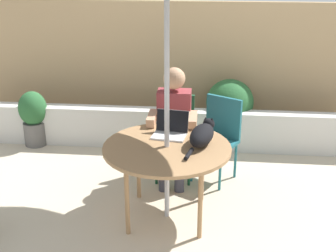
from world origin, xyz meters
The scene contains 11 objects.
ground_plane centered at (0.00, 0.00, 0.00)m, with size 14.00×14.00×0.00m, color #BCAD93.
fence_back centered at (0.00, 2.17, 0.85)m, with size 5.76×0.08×1.69m, color tan.
planter_wall_low centered at (0.00, 1.54, 0.24)m, with size 5.18×0.20×0.49m, color beige.
patio_table centered at (0.00, 0.00, 0.66)m, with size 1.13×1.13×0.71m.
chair_occupied centered at (0.00, 0.85, 0.51)m, with size 0.40×0.40×0.88m.
chair_empty centered at (0.46, 0.83, 0.51)m, with size 0.54×0.54×0.88m.
person_seated centered at (0.00, 0.70, 0.68)m, with size 0.48×0.48×1.22m.
laptop centered at (0.01, 0.27, 0.77)m, with size 0.33×0.29×0.21m.
cat centered at (0.31, 0.10, 0.79)m, with size 0.28×0.63×0.17m.
potted_plant_near_fence centered at (0.61, 1.79, 0.46)m, with size 0.58×0.58×0.81m.
potted_plant_corner centered at (-1.79, 1.46, 0.38)m, with size 0.34×0.34×0.69m.
Camera 1 is at (0.36, -3.66, 2.38)m, focal length 49.46 mm.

